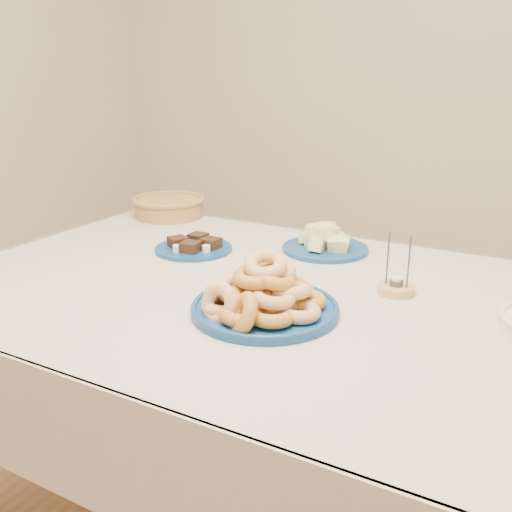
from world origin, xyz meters
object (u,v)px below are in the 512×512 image
object	(u,v)px
donut_platter	(263,297)
candle_holder	(396,288)
dining_table	(265,327)
wicker_basket	(169,206)
melon_plate	(325,243)
brownie_plate	(194,246)

from	to	relation	value
donut_platter	candle_holder	distance (m)	0.35
dining_table	candle_holder	distance (m)	0.34
dining_table	wicker_basket	xyz separation A→B (m)	(-0.67, 0.48, 0.14)
melon_plate	candle_holder	xyz separation A→B (m)	(0.28, -0.23, -0.01)
candle_holder	donut_platter	bearing A→B (deg)	-130.13
donut_platter	brownie_plate	world-z (taller)	donut_platter
donut_platter	melon_plate	xyz separation A→B (m)	(-0.06, 0.50, -0.01)
brownie_plate	melon_plate	bearing A→B (deg)	28.22
donut_platter	wicker_basket	distance (m)	0.96
donut_platter	candle_holder	bearing A→B (deg)	49.87
donut_platter	melon_plate	size ratio (longest dim) A/B	1.33
melon_plate	candle_holder	world-z (taller)	candle_holder
brownie_plate	wicker_basket	world-z (taller)	wicker_basket
melon_plate	donut_platter	bearing A→B (deg)	-83.54
dining_table	brownie_plate	bearing A→B (deg)	153.27
donut_platter	melon_plate	world-z (taller)	donut_platter
candle_holder	wicker_basket	bearing A→B (deg)	159.91
donut_platter	dining_table	bearing A→B (deg)	115.80
melon_plate	wicker_basket	bearing A→B (deg)	170.06
brownie_plate	wicker_basket	bearing A→B (deg)	136.84
dining_table	brownie_plate	xyz separation A→B (m)	(-0.34, 0.17, 0.12)
donut_platter	candle_holder	size ratio (longest dim) A/B	2.89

